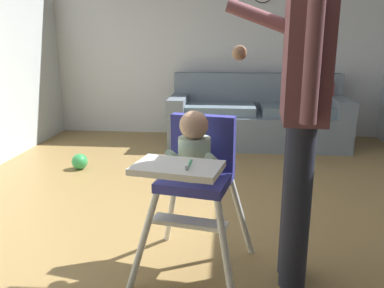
{
  "coord_description": "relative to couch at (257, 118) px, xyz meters",
  "views": [
    {
      "loc": [
        0.21,
        -2.48,
        1.27
      ],
      "look_at": [
        0.02,
        -0.55,
        0.76
      ],
      "focal_mm": 37.08,
      "sensor_mm": 36.0,
      "label": 1
    }
  ],
  "objects": [
    {
      "name": "wall_far",
      "position": [
        -0.55,
        0.52,
        0.99
      ],
      "size": [
        5.16,
        0.06,
        2.65
      ],
      "primitive_type": "cube",
      "color": "silver",
      "rests_on": "ground"
    },
    {
      "name": "toy_ball",
      "position": [
        -1.85,
        -1.22,
        -0.25
      ],
      "size": [
        0.16,
        0.16,
        0.16
      ],
      "primitive_type": "sphere",
      "color": "green",
      "rests_on": "ground"
    },
    {
      "name": "ground",
      "position": [
        -0.55,
        -2.44,
        -0.38
      ],
      "size": [
        5.96,
        7.46,
        0.1
      ],
      "primitive_type": "cube",
      "color": "olive"
    },
    {
      "name": "high_chair",
      "position": [
        -0.52,
        -2.92,
        0.3
      ],
      "size": [
        0.71,
        0.81,
        0.93
      ],
      "rotation": [
        0.0,
        0.0,
        -1.77
      ],
      "color": "white",
      "rests_on": "ground"
    },
    {
      "name": "couch",
      "position": [
        0.0,
        0.0,
        0.0
      ],
      "size": [
        2.14,
        0.86,
        0.86
      ],
      "rotation": [
        0.0,
        0.0,
        -1.57
      ],
      "color": "slate",
      "rests_on": "ground"
    },
    {
      "name": "adult_standing",
      "position": [
        0.0,
        -2.95,
        0.63
      ],
      "size": [
        0.51,
        0.52,
        1.69
      ],
      "rotation": [
        0.0,
        0.0,
        3.07
      ],
      "color": "#262936",
      "rests_on": "ground"
    }
  ]
}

